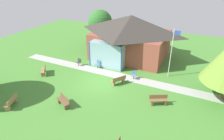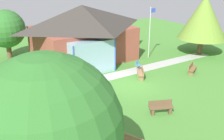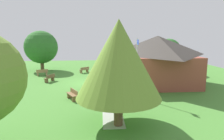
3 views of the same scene
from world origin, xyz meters
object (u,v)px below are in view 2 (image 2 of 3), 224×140
(bench_mid_right, at_px, (192,69))
(tree_lawn_corner, at_px, (47,129))
(patio_chair_porch_left, at_px, (89,73))
(patio_chair_west, at_px, (65,81))
(bench_mid_left, at_px, (55,108))
(flagpole, at_px, (150,30))
(patio_chair_lawn_spare, at_px, (138,65))
(bench_rear_near_path, at_px, (141,73))
(pavilion, at_px, (83,32))
(tree_east_hedge, at_px, (204,17))
(tree_behind_pavilion_left, at_px, (6,29))
(bench_front_center, at_px, (161,108))

(bench_mid_right, height_order, tree_lawn_corner, tree_lawn_corner)
(patio_chair_porch_left, height_order, patio_chair_west, same)
(bench_mid_right, height_order, bench_mid_left, same)
(bench_mid_right, relative_size, patio_chair_porch_left, 1.78)
(flagpole, distance_m, tree_lawn_corner, 19.00)
(flagpole, xyz_separation_m, tree_lawn_corner, (-14.91, -11.75, 0.78))
(bench_mid_right, bearing_deg, patio_chair_lawn_spare, -72.26)
(bench_mid_right, relative_size, bench_rear_near_path, 1.03)
(patio_chair_porch_left, bearing_deg, patio_chair_lawn_spare, 172.23)
(bench_rear_near_path, bearing_deg, bench_mid_right, -76.85)
(pavilion, height_order, tree_east_hedge, tree_east_hedge)
(pavilion, bearing_deg, tree_behind_pavilion_left, 148.46)
(tree_east_hedge, bearing_deg, tree_behind_pavilion_left, 151.51)
(patio_chair_west, bearing_deg, bench_rear_near_path, 165.17)
(flagpole, height_order, patio_chair_porch_left, flagpole)
(bench_mid_right, relative_size, patio_chair_west, 1.78)
(bench_front_center, relative_size, patio_chair_west, 1.80)
(patio_chair_porch_left, relative_size, tree_east_hedge, 0.14)
(tree_east_hedge, bearing_deg, bench_front_center, -150.95)
(patio_chair_porch_left, bearing_deg, bench_rear_near_path, 148.20)
(patio_chair_lawn_spare, bearing_deg, bench_front_center, 52.30)
(flagpole, bearing_deg, bench_front_center, -127.69)
(bench_mid_right, height_order, tree_east_hedge, tree_east_hedge)
(bench_mid_right, height_order, bench_front_center, same)
(bench_mid_right, distance_m, bench_rear_near_path, 4.58)
(bench_mid_right, bearing_deg, patio_chair_porch_left, -54.55)
(bench_front_center, xyz_separation_m, bench_mid_left, (-5.39, 3.64, 0.00))
(patio_chair_west, bearing_deg, bench_front_center, 117.80)
(patio_chair_porch_left, bearing_deg, pavilion, -111.79)
(bench_front_center, height_order, patio_chair_porch_left, patio_chair_porch_left)
(patio_chair_lawn_spare, bearing_deg, tree_east_hedge, 171.26)
(bench_rear_near_path, xyz_separation_m, patio_chair_lawn_spare, (1.02, 1.58, 0.01))
(bench_front_center, distance_m, tree_behind_pavilion_left, 16.83)
(patio_chair_west, bearing_deg, tree_east_hedge, -177.86)
(pavilion, xyz_separation_m, patio_chair_west, (-4.31, -5.08, -2.31))
(patio_chair_porch_left, distance_m, tree_behind_pavilion_left, 9.77)
(bench_mid_right, height_order, bench_rear_near_path, same)
(patio_chair_porch_left, height_order, tree_east_hedge, tree_east_hedge)
(bench_mid_left, distance_m, tree_east_hedge, 17.94)
(flagpole, height_order, patio_chair_lawn_spare, flagpole)
(bench_mid_left, xyz_separation_m, patio_chair_porch_left, (4.52, 3.75, 0.01))
(pavilion, distance_m, patio_chair_west, 7.05)
(bench_mid_right, bearing_deg, flagpole, -115.65)
(bench_rear_near_path, height_order, tree_east_hedge, tree_east_hedge)
(bench_front_center, bearing_deg, patio_chair_lawn_spare, -93.81)
(patio_chair_porch_left, relative_size, tree_lawn_corner, 0.14)
(bench_front_center, bearing_deg, tree_lawn_corner, 45.35)
(patio_chair_lawn_spare, bearing_deg, flagpole, -154.36)
(bench_mid_right, xyz_separation_m, tree_east_hedge, (5.02, 3.23, 3.46))
(patio_chair_porch_left, relative_size, tree_behind_pavilion_left, 0.18)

